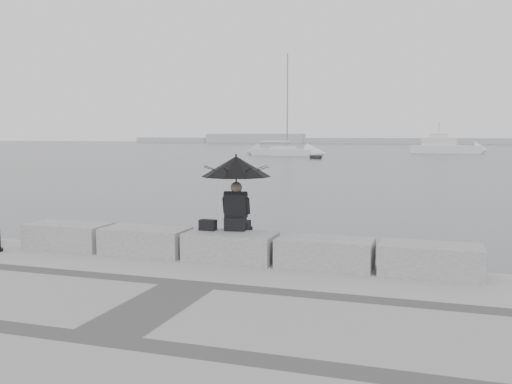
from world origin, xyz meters
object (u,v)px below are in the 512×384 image
(seated_person, at_px, (236,174))
(motor_cruiser, at_px, (445,147))
(dinghy, at_px, (316,156))
(sailboat_left, at_px, (284,151))

(seated_person, distance_m, motor_cruiser, 76.77)
(seated_person, xyz_separation_m, dinghy, (-9.90, 52.67, -1.77))
(sailboat_left, relative_size, dinghy, 4.29)
(motor_cruiser, bearing_deg, seated_person, -94.46)
(motor_cruiser, bearing_deg, dinghy, -121.36)
(seated_person, bearing_deg, dinghy, 91.11)
(motor_cruiser, xyz_separation_m, dinghy, (-13.70, -23.99, -0.64))
(dinghy, bearing_deg, motor_cruiser, 28.97)
(sailboat_left, distance_m, dinghy, 10.34)
(seated_person, distance_m, sailboat_left, 63.12)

